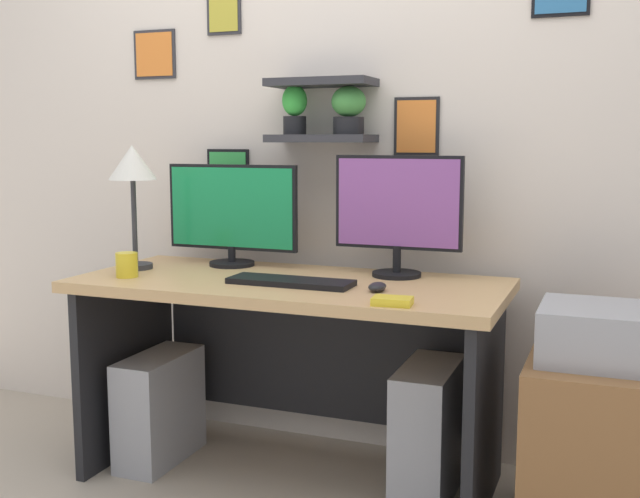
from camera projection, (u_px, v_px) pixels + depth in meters
The scene contains 14 objects.
ground_plane at pixel (290, 478), 2.87m from camera, with size 8.00×8.00×0.00m, color tan.
back_wall_assembly at pixel (332, 114), 3.08m from camera, with size 4.40×0.24×2.70m.
desk at pixel (295, 334), 2.84m from camera, with size 1.54×0.68×0.75m.
monitor_left at pixel (232, 213), 3.06m from camera, with size 0.55×0.18×0.40m.
monitor_right at pixel (398, 211), 2.81m from camera, with size 0.48×0.18×0.44m.
keyboard at pixel (291, 282), 2.67m from camera, with size 0.44×0.14×0.02m, color black.
computer_mouse at pixel (377, 287), 2.55m from camera, with size 0.06×0.09×0.03m, color black.
desk_lamp at pixel (133, 171), 2.95m from camera, with size 0.18×0.18×0.48m.
coffee_mug at pixel (127, 265), 2.81m from camera, with size 0.08×0.08×0.09m, color yellow.
scissors_tray at pixel (392, 301), 2.34m from camera, with size 0.12×0.08×0.02m, color yellow.
drawer_cabinet at pixel (598, 451), 2.40m from camera, with size 0.44×0.50×0.57m, color brown.
printer at pixel (604, 334), 2.35m from camera, with size 0.38×0.34×0.17m, color #9E9EA3.
computer_tower_left at pixel (160, 408), 3.01m from camera, with size 0.18×0.40×0.42m, color #99999E.
computer_tower_right at pixel (428, 433), 2.67m from camera, with size 0.18×0.40×0.48m, color #99999E.
Camera 1 is at (1.09, -2.49, 1.25)m, focal length 43.28 mm.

